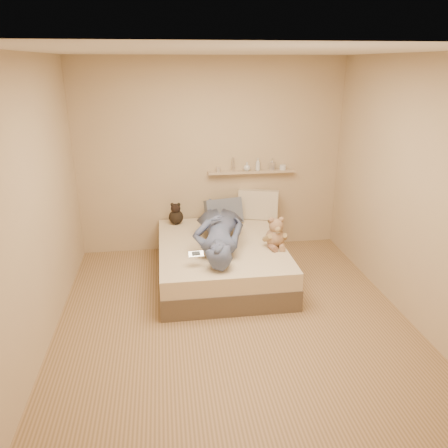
{
  "coord_description": "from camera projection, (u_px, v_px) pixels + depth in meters",
  "views": [
    {
      "loc": [
        -0.65,
        -3.91,
        2.51
      ],
      "look_at": [
        0.0,
        0.65,
        0.8
      ],
      "focal_mm": 35.0,
      "sensor_mm": 36.0,
      "label": 1
    }
  ],
  "objects": [
    {
      "name": "wall_shelf",
      "position": [
        251.0,
        172.0,
        5.98
      ],
      "size": [
        1.2,
        0.12,
        0.03
      ],
      "primitive_type": "cube",
      "color": "tan",
      "rests_on": "wall_back"
    },
    {
      "name": "shelf_bottles",
      "position": [
        258.0,
        166.0,
        5.97
      ],
      "size": [
        0.97,
        0.13,
        0.19
      ],
      "color": "#B7AA9D",
      "rests_on": "wall_shelf"
    },
    {
      "name": "dark_plush",
      "position": [
        176.0,
        215.0,
        5.88
      ],
      "size": [
        0.2,
        0.2,
        0.3
      ],
      "color": "black",
      "rests_on": "bed"
    },
    {
      "name": "bed",
      "position": [
        221.0,
        260.0,
        5.37
      ],
      "size": [
        1.5,
        1.9,
        0.45
      ],
      "color": "brown",
      "rests_on": "floor"
    },
    {
      "name": "game_console",
      "position": [
        196.0,
        254.0,
        4.64
      ],
      "size": [
        0.17,
        0.08,
        0.06
      ],
      "color": "silver",
      "rests_on": "bed"
    },
    {
      "name": "room",
      "position": [
        234.0,
        198.0,
        4.14
      ],
      "size": [
        3.8,
        3.8,
        3.8
      ],
      "color": "#9F7A52",
      "rests_on": "ground"
    },
    {
      "name": "person",
      "position": [
        219.0,
        229.0,
        5.2
      ],
      "size": [
        0.83,
        1.72,
        0.4
      ],
      "primitive_type": "imported",
      "rotation": [
        0.0,
        0.0,
        3.0
      ],
      "color": "#4F547C",
      "rests_on": "bed"
    },
    {
      "name": "pillow_cream",
      "position": [
        258.0,
        204.0,
        6.08
      ],
      "size": [
        0.58,
        0.35,
        0.41
      ],
      "primitive_type": "cube",
      "rotation": [
        -0.1,
        0.0,
        -0.3
      ],
      "color": "beige",
      "rests_on": "bed"
    },
    {
      "name": "teddy_bear",
      "position": [
        276.0,
        235.0,
        5.13
      ],
      "size": [
        0.31,
        0.3,
        0.38
      ],
      "color": "#90694F",
      "rests_on": "bed"
    },
    {
      "name": "pillow_grey",
      "position": [
        224.0,
        211.0,
        5.89
      ],
      "size": [
        0.54,
        0.34,
        0.37
      ],
      "primitive_type": "cube",
      "rotation": [
        -0.31,
        0.0,
        0.21
      ],
      "color": "slate",
      "rests_on": "bed"
    }
  ]
}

